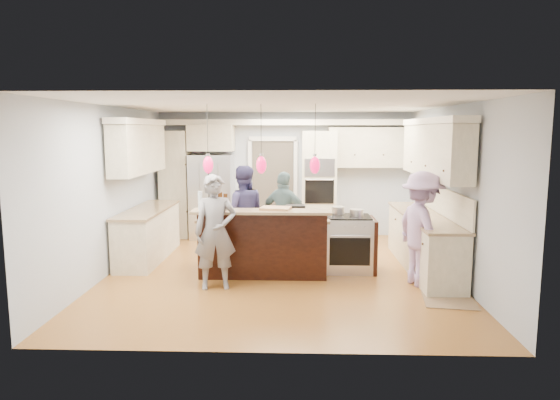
{
  "coord_description": "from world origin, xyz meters",
  "views": [
    {
      "loc": [
        0.29,
        -7.95,
        2.32
      ],
      "look_at": [
        0.0,
        0.35,
        1.15
      ],
      "focal_mm": 32.0,
      "sensor_mm": 36.0,
      "label": 1
    }
  ],
  "objects_px": {
    "kitchen_island": "(264,242)",
    "island_range": "(350,244)",
    "person_bar_end": "(215,232)",
    "person_far_left": "(243,213)",
    "refrigerator": "(212,196)"
  },
  "relations": [
    {
      "from": "island_range",
      "to": "person_far_left",
      "type": "relative_size",
      "value": 0.54
    },
    {
      "from": "refrigerator",
      "to": "person_far_left",
      "type": "height_order",
      "value": "refrigerator"
    },
    {
      "from": "island_range",
      "to": "person_bar_end",
      "type": "xyz_separation_m",
      "value": [
        -2.06,
        -1.01,
        0.39
      ]
    },
    {
      "from": "island_range",
      "to": "person_bar_end",
      "type": "relative_size",
      "value": 0.55
    },
    {
      "from": "refrigerator",
      "to": "island_range",
      "type": "height_order",
      "value": "refrigerator"
    },
    {
      "from": "island_range",
      "to": "person_bar_end",
      "type": "distance_m",
      "value": 2.33
    },
    {
      "from": "kitchen_island",
      "to": "island_range",
      "type": "bearing_deg",
      "value": 3.1
    },
    {
      "from": "kitchen_island",
      "to": "person_far_left",
      "type": "relative_size",
      "value": 1.24
    },
    {
      "from": "island_range",
      "to": "person_bar_end",
      "type": "bearing_deg",
      "value": -153.97
    },
    {
      "from": "kitchen_island",
      "to": "person_far_left",
      "type": "xyz_separation_m",
      "value": [
        -0.44,
        0.78,
        0.36
      ]
    },
    {
      "from": "person_bar_end",
      "to": "kitchen_island",
      "type": "bearing_deg",
      "value": 43.01
    },
    {
      "from": "person_bar_end",
      "to": "island_range",
      "type": "bearing_deg",
      "value": 14.11
    },
    {
      "from": "refrigerator",
      "to": "person_bar_end",
      "type": "height_order",
      "value": "refrigerator"
    },
    {
      "from": "island_range",
      "to": "kitchen_island",
      "type": "bearing_deg",
      "value": -176.9
    },
    {
      "from": "person_bar_end",
      "to": "person_far_left",
      "type": "height_order",
      "value": "person_far_left"
    }
  ]
}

